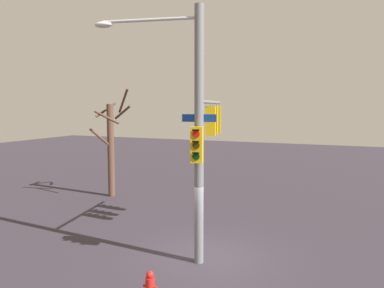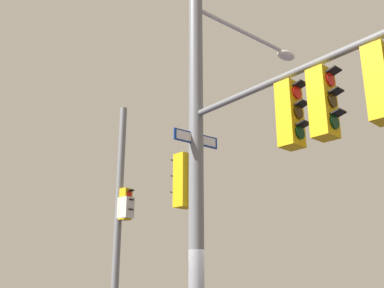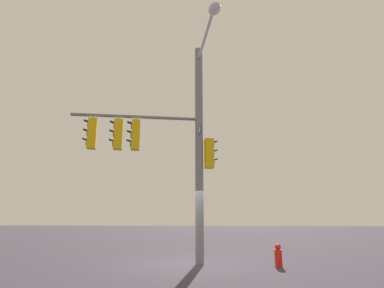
{
  "view_description": "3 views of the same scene",
  "coord_description": "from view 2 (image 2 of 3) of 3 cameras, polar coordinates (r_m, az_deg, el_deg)",
  "views": [
    {
      "loc": [
        -4.25,
        11.16,
        5.05
      ],
      "look_at": [
        0.18,
        0.71,
        3.89
      ],
      "focal_mm": 34.76,
      "sensor_mm": 36.0,
      "label": 1
    },
    {
      "loc": [
        -4.01,
        -6.99,
        1.94
      ],
      "look_at": [
        -0.03,
        0.35,
        4.54
      ],
      "focal_mm": 41.17,
      "sensor_mm": 36.0,
      "label": 2
    },
    {
      "loc": [
        11.12,
        0.85,
        1.64
      ],
      "look_at": [
        0.06,
        0.12,
        4.24
      ],
      "focal_mm": 28.54,
      "sensor_mm": 36.0,
      "label": 3
    }
  ],
  "objects": [
    {
      "name": "main_signal_pole_assembly",
      "position": [
        8.23,
        5.4,
        0.35
      ],
      "size": [
        3.95,
        5.44,
        8.14
      ],
      "rotation": [
        0.0,
        0.0,
        4.91
      ],
      "color": "slate",
      "rests_on": "ground"
    },
    {
      "name": "secondary_pole_assembly",
      "position": [
        15.87,
        -9.22,
        -8.84
      ],
      "size": [
        0.53,
        0.79,
        8.22
      ],
      "rotation": [
        0.0,
        0.0,
        5.09
      ],
      "color": "slate",
      "rests_on": "ground"
    }
  ]
}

